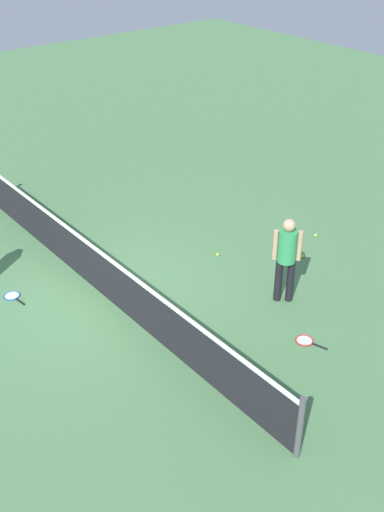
# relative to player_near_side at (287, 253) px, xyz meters

# --- Properties ---
(ground_plane) EXTENTS (40.00, 40.00, 0.00)m
(ground_plane) POSITION_rel_player_near_side_xyz_m (2.28, 2.54, -1.01)
(ground_plane) COLOR #4C7A4C
(court_net) EXTENTS (10.09, 0.09, 1.07)m
(court_net) POSITION_rel_player_near_side_xyz_m (2.28, 2.54, -0.51)
(court_net) COLOR #4C4C51
(court_net) RESTS_ON ground_plane
(player_near_side) EXTENTS (0.48, 0.48, 1.70)m
(player_near_side) POSITION_rel_player_near_side_xyz_m (0.00, 0.00, 0.00)
(player_near_side) COLOR black
(player_near_side) RESTS_ON ground_plane
(tennis_racket_near_player) EXTENTS (0.61, 0.39, 0.03)m
(tennis_racket_near_player) POSITION_rel_player_near_side_xyz_m (-1.13, 0.59, -1.00)
(tennis_racket_near_player) COLOR red
(tennis_racket_near_player) RESTS_ON ground_plane
(tennis_racket_far_player) EXTENTS (0.60, 0.35, 0.03)m
(tennis_racket_far_player) POSITION_rel_player_near_side_xyz_m (3.26, 3.92, -1.00)
(tennis_racket_far_player) COLOR blue
(tennis_racket_far_player) RESTS_ON ground_plane
(tennis_ball_near_player) EXTENTS (0.07, 0.07, 0.07)m
(tennis_ball_near_player) POSITION_rel_player_near_side_xyz_m (0.80, -1.43, -0.98)
(tennis_ball_near_player) COLOR #C6E033
(tennis_ball_near_player) RESTS_ON ground_plane
(tennis_ball_by_net) EXTENTS (0.07, 0.07, 0.07)m
(tennis_ball_by_net) POSITION_rel_player_near_side_xyz_m (1.97, -0.09, -0.98)
(tennis_ball_by_net) COLOR #C6E033
(tennis_ball_by_net) RESTS_ON ground_plane
(tennis_ball_midcourt) EXTENTS (0.07, 0.07, 0.07)m
(tennis_ball_midcourt) POSITION_rel_player_near_side_xyz_m (1.24, -2.33, -0.98)
(tennis_ball_midcourt) COLOR #C6E033
(tennis_ball_midcourt) RESTS_ON ground_plane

